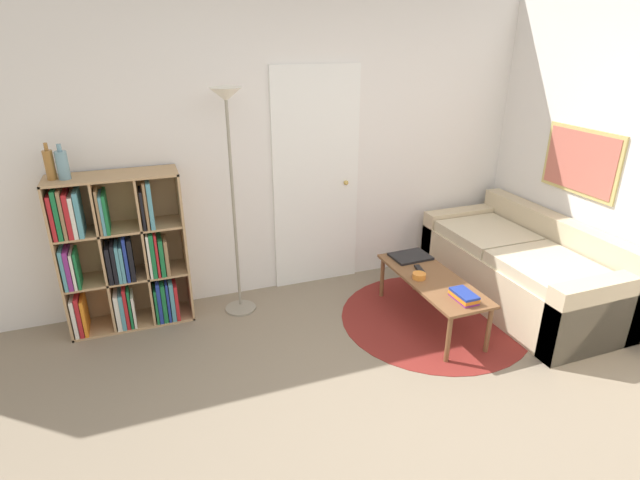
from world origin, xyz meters
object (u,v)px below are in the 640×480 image
object	(u,v)px
floor_lamp	(229,142)
laptop	(410,256)
coffee_table	(432,283)
bowl	(419,276)
bookshelf	(120,256)
bottle_left	(50,164)
bottle_middle	(62,165)
couch	(524,270)

from	to	relation	value
floor_lamp	laptop	bearing A→B (deg)	-13.11
coffee_table	bowl	bearing A→B (deg)	166.00
bookshelf	bottle_left	xyz separation A→B (m)	(-0.36, 0.01, 0.76)
coffee_table	bottle_left	bearing A→B (deg)	162.21
bottle_left	floor_lamp	bearing A→B (deg)	-5.27
floor_lamp	bottle_left	size ratio (longest dim) A/B	7.07
floor_lamp	bottle_middle	distance (m)	1.18
bookshelf	coffee_table	xyz separation A→B (m)	(2.32, -0.85, -0.24)
coffee_table	bottle_middle	xyz separation A→B (m)	(-2.59, 0.84, 1.00)
couch	bottle_middle	xyz separation A→B (m)	(-3.56, 0.79, 1.07)
coffee_table	bowl	distance (m)	0.13
floor_lamp	bowl	distance (m)	1.82
floor_lamp	coffee_table	size ratio (longest dim) A/B	1.65
couch	laptop	world-z (taller)	couch
couch	coffee_table	size ratio (longest dim) A/B	1.61
bookshelf	bottle_left	world-z (taller)	bottle_left
bookshelf	couch	distance (m)	3.40
floor_lamp	coffee_table	bearing A→B (deg)	-27.58
bookshelf	laptop	bearing A→B (deg)	-10.80
bowl	bottle_middle	xyz separation A→B (m)	(-2.48, 0.81, 0.93)
bottle_left	bottle_middle	distance (m)	0.09
floor_lamp	laptop	xyz separation A→B (m)	(1.45, -0.34, -1.04)
laptop	bowl	bearing A→B (deg)	-110.30
couch	floor_lamp	bearing A→B (deg)	163.74
bowl	coffee_table	bearing A→B (deg)	-14.00
coffee_table	bottle_left	distance (m)	2.98
floor_lamp	bottle_middle	size ratio (longest dim) A/B	7.38
bookshelf	coffee_table	distance (m)	2.48
floor_lamp	bottle_left	world-z (taller)	floor_lamp
floor_lamp	bottle_left	bearing A→B (deg)	174.73
bookshelf	coffee_table	world-z (taller)	bookshelf
laptop	bottle_left	size ratio (longest dim) A/B	1.29
bottle_middle	floor_lamp	bearing A→B (deg)	-4.75
coffee_table	bowl	world-z (taller)	bowl
bowl	couch	bearing A→B (deg)	0.97
bowl	bottle_left	bearing A→B (deg)	162.05
bottle_left	couch	bearing A→B (deg)	-12.58
coffee_table	laptop	xyz separation A→B (m)	(0.03, 0.40, 0.05)
bottle_middle	laptop	bearing A→B (deg)	-9.43
coffee_table	bottle_middle	world-z (taller)	bottle_middle
couch	bottle_left	size ratio (longest dim) A/B	6.87
bookshelf	laptop	xyz separation A→B (m)	(2.35, -0.45, -0.19)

